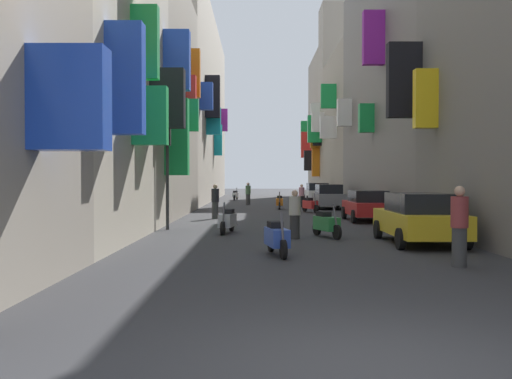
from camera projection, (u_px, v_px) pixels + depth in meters
The scene contains 23 objects.
ground_plane at pixel (275, 209), 35.70m from camera, with size 140.00×140.00×0.00m, color #2D2D30.
building_left_mid_c at pixel (130, 100), 29.33m from camera, with size 6.95×11.70×12.30m.
building_left_far at pixel (182, 110), 50.32m from camera, with size 7.09×30.39×16.52m.
building_right_mid_a at pixel (423, 83), 30.28m from camera, with size 7.04×17.87×14.48m.
building_right_mid_b at pixel (367, 129), 45.33m from camera, with size 7.28×12.20×12.18m.
building_right_mid_c at pixel (351, 103), 53.17m from camera, with size 7.34×3.61×18.62m.
building_right_far at pixel (340, 127), 60.29m from camera, with size 7.21×10.54×15.20m.
parked_car_grey at pixel (328, 196), 35.77m from camera, with size 1.88×4.32×1.58m.
parked_car_white at pixel (317, 192), 45.21m from camera, with size 1.96×4.45×1.60m.
parked_car_red at pixel (367, 205), 25.20m from camera, with size 1.83×4.05×1.42m.
parked_car_yellow at pixel (419, 217), 16.43m from camera, with size 2.00×4.25×1.53m.
scooter_silver at pixel (227, 220), 19.67m from camera, with size 0.63×1.96×1.13m.
scooter_orange at pixel (279, 202), 35.25m from camera, with size 0.50×1.95×1.13m.
scooter_white at pixel (235, 195), 50.11m from camera, with size 0.60×1.95×1.13m.
scooter_green at pixel (326, 223), 18.28m from camera, with size 0.81×1.88×1.13m.
scooter_blue at pixel (276, 237), 14.01m from camera, with size 0.65×1.92×1.13m.
scooter_red at pixel (310, 205), 31.57m from camera, with size 0.83×1.89×1.13m.
pedestrian_crossing at pixel (248, 194), 40.48m from camera, with size 0.40×0.40×1.66m.
pedestrian_near_left at pixel (301, 196), 37.63m from camera, with size 0.48×0.48×1.57m.
pedestrian_near_right at pixel (459, 226), 12.16m from camera, with size 0.43×0.43×1.80m.
pedestrian_mid_street at pixel (215, 201), 26.76m from camera, with size 0.53×0.53×1.69m.
pedestrian_far_away at pixel (294, 215), 17.88m from camera, with size 0.49×0.49×1.59m.
traffic_light_near_corner at pixel (167, 159), 20.98m from camera, with size 0.26×0.34×3.98m.
Camera 1 is at (-1.25, -5.67, 1.96)m, focal length 38.52 mm.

